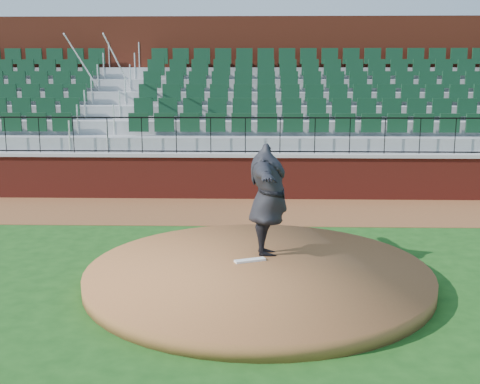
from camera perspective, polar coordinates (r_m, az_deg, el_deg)
name	(u,v)px	position (r m, az deg, el deg)	size (l,w,h in m)	color
ground	(238,283)	(10.39, -0.23, -8.71)	(90.00, 90.00, 0.00)	#174614
warning_track	(244,211)	(15.57, 0.39, -1.80)	(34.00, 3.20, 0.01)	brown
field_wall	(245,178)	(17.01, 0.51, 1.40)	(34.00, 0.35, 1.20)	maroon
wall_cap	(245,155)	(16.91, 0.51, 3.56)	(34.00, 0.45, 0.10)	#B7B7B7
wall_railing	(245,136)	(16.84, 0.51, 5.42)	(34.00, 0.05, 1.00)	black
seating_stands	(247,111)	(19.52, 0.67, 7.73)	(34.00, 5.10, 4.60)	gray
concourse_wall	(248,94)	(22.29, 0.79, 9.36)	(34.00, 0.50, 5.50)	maroon
pitchers_mound	(258,275)	(10.43, 1.73, -7.90)	(5.94, 5.94, 0.25)	brown
pitching_rubber	(250,260)	(10.72, 0.96, -6.54)	(0.56, 0.14, 0.04)	white
pitcher	(268,200)	(10.88, 2.68, -0.74)	(2.55, 0.69, 2.07)	black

